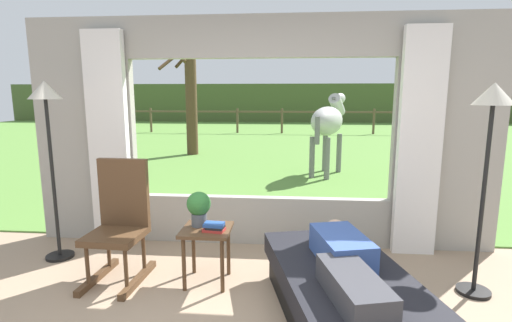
{
  "coord_description": "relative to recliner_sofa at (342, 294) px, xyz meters",
  "views": [
    {
      "loc": [
        0.33,
        -1.96,
        1.71
      ],
      "look_at": [
        0.0,
        1.8,
        1.05
      ],
      "focal_mm": 26.66,
      "sensor_mm": 36.0,
      "label": 1
    }
  ],
  "objects": [
    {
      "name": "floor_lamp_right",
      "position": [
        1.21,
        0.53,
        1.24
      ],
      "size": [
        0.32,
        0.32,
        1.81
      ],
      "color": "black",
      "rests_on": "ground_plane"
    },
    {
      "name": "recliner_sofa",
      "position": [
        0.0,
        0.0,
        0.0
      ],
      "size": [
        1.28,
        1.87,
        0.42
      ],
      "rotation": [
        0.0,
        0.0,
        0.24
      ],
      "color": "black",
      "rests_on": "ground_plane"
    },
    {
      "name": "pasture_fence_line",
      "position": [
        -0.75,
        14.28,
        0.53
      ],
      "size": [
        16.1,
        0.1,
        1.1
      ],
      "color": "brown",
      "rests_on": "outdoor_pasture_lawn"
    },
    {
      "name": "back_wall_with_window",
      "position": [
        -0.75,
        1.51,
        1.03
      ],
      "size": [
        5.2,
        0.12,
        2.55
      ],
      "color": "#9E998E",
      "rests_on": "ground_plane"
    },
    {
      "name": "curtain_panel_right",
      "position": [
        0.94,
        1.37,
        0.98
      ],
      "size": [
        0.44,
        0.1,
        2.4
      ],
      "primitive_type": "cube",
      "color": "silver",
      "rests_on": "ground_plane"
    },
    {
      "name": "outdoor_pasture_lawn",
      "position": [
        -0.75,
        12.41,
        -0.21
      ],
      "size": [
        36.0,
        21.68,
        0.02
      ],
      "primitive_type": "cube",
      "color": "#568438",
      "rests_on": "ground_plane"
    },
    {
      "name": "curtain_panel_left",
      "position": [
        -2.44,
        1.37,
        0.98
      ],
      "size": [
        0.44,
        0.1,
        2.4
      ],
      "primitive_type": "cube",
      "color": "silver",
      "rests_on": "ground_plane"
    },
    {
      "name": "reclining_person",
      "position": [
        -0.0,
        -0.05,
        0.3
      ],
      "size": [
        0.47,
        1.43,
        0.22
      ],
      "rotation": [
        0.0,
        0.0,
        0.24
      ],
      "color": "#334C8C",
      "rests_on": "recliner_sofa"
    },
    {
      "name": "book_stack",
      "position": [
        -1.07,
        0.46,
        0.34
      ],
      "size": [
        0.2,
        0.15,
        0.07
      ],
      "color": "#B22D28",
      "rests_on": "side_table"
    },
    {
      "name": "pasture_tree",
      "position": [
        -3.22,
        7.96,
        1.39
      ],
      "size": [
        1.21,
        1.53,
        3.43
      ],
      "color": "#4C3823",
      "rests_on": "outdoor_pasture_lawn"
    },
    {
      "name": "side_table",
      "position": [
        -1.15,
        0.52,
        0.21
      ],
      "size": [
        0.44,
        0.44,
        0.52
      ],
      "color": "#4C331E",
      "rests_on": "ground_plane"
    },
    {
      "name": "distant_hill_ridge",
      "position": [
        -0.75,
        22.25,
        0.98
      ],
      "size": [
        36.0,
        2.0,
        2.4
      ],
      "primitive_type": "cube",
      "color": "#45572C",
      "rests_on": "ground_plane"
    },
    {
      "name": "potted_plant",
      "position": [
        -1.23,
        0.58,
        0.48
      ],
      "size": [
        0.22,
        0.22,
        0.32
      ],
      "color": "#4C5156",
      "rests_on": "side_table"
    },
    {
      "name": "floor_lamp_left",
      "position": [
        -2.83,
        0.91,
        1.27
      ],
      "size": [
        0.32,
        0.32,
        1.85
      ],
      "color": "black",
      "rests_on": "ground_plane"
    },
    {
      "name": "horse",
      "position": [
        0.4,
        5.45,
        0.94
      ],
      "size": [
        1.05,
        1.79,
        1.73
      ],
      "rotation": [
        0.0,
        0.0,
        -0.41
      ],
      "color": "#B2B2AD",
      "rests_on": "outdoor_pasture_lawn"
    },
    {
      "name": "rocking_chair",
      "position": [
        -1.98,
        0.56,
        0.33
      ],
      "size": [
        0.5,
        0.7,
        1.12
      ],
      "rotation": [
        0.0,
        0.0,
        -0.05
      ],
      "color": "#4C331E",
      "rests_on": "ground_plane"
    }
  ]
}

